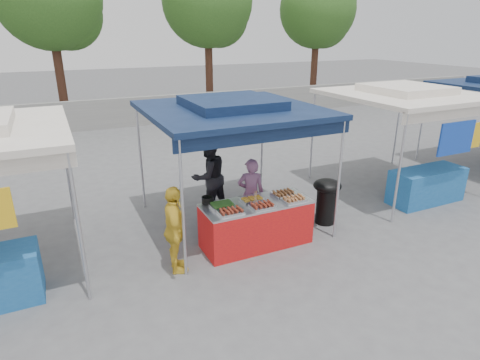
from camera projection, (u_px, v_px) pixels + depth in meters
name	position (u px, v px, depth m)	size (l,w,h in m)	color
ground_plane	(253.00, 242.00, 7.62)	(80.00, 80.00, 0.00)	#5B5B5E
back_wall	(134.00, 112.00, 16.73)	(40.00, 0.25, 1.20)	gray
main_canopy	(232.00, 109.00, 7.61)	(3.20, 3.20, 2.57)	silver
neighbor_stall_right	(415.00, 130.00, 9.35)	(3.20, 3.20, 2.57)	silver
tree_1	(53.00, 1.00, 15.82)	(4.14, 4.14, 7.12)	#422519
tree_2	(210.00, 5.00, 18.47)	(4.14, 4.14, 7.12)	#422519
tree_3	(319.00, 13.00, 21.07)	(3.96, 3.96, 6.81)	#422519
vendor_table	(256.00, 224.00, 7.39)	(2.00, 0.80, 0.85)	red
food_tray_fl	(231.00, 212.00, 6.79)	(0.42, 0.30, 0.07)	silver
food_tray_fm	(262.00, 206.00, 7.02)	(0.42, 0.30, 0.07)	silver
food_tray_fr	(294.00, 199.00, 7.29)	(0.42, 0.30, 0.07)	silver
food_tray_bl	(222.00, 205.00, 7.05)	(0.42, 0.30, 0.07)	silver
food_tray_bm	(252.00, 199.00, 7.29)	(0.42, 0.30, 0.07)	silver
food_tray_br	(284.00, 194.00, 7.55)	(0.42, 0.30, 0.07)	silver
cooking_pot	(208.00, 200.00, 7.19)	(0.21, 0.21, 0.12)	black
skewer_cup	(255.00, 204.00, 7.08)	(0.08, 0.08, 0.10)	silver
wok_burner	(326.00, 197.00, 8.19)	(0.57, 0.57, 0.96)	black
crate_left	(223.00, 227.00, 7.85)	(0.51, 0.36, 0.31)	#143DA5
crate_right	(258.00, 222.00, 8.03)	(0.55, 0.39, 0.33)	#143DA5
crate_stacked	(259.00, 207.00, 7.92)	(0.53, 0.37, 0.32)	#143DA5
vendor_woman	(251.00, 194.00, 7.94)	(0.53, 0.35, 1.46)	#8B5982
helper_man	(209.00, 177.00, 8.50)	(0.84, 0.65, 1.72)	black
customer_person	(175.00, 230.00, 6.45)	(0.87, 0.36, 1.49)	yellow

